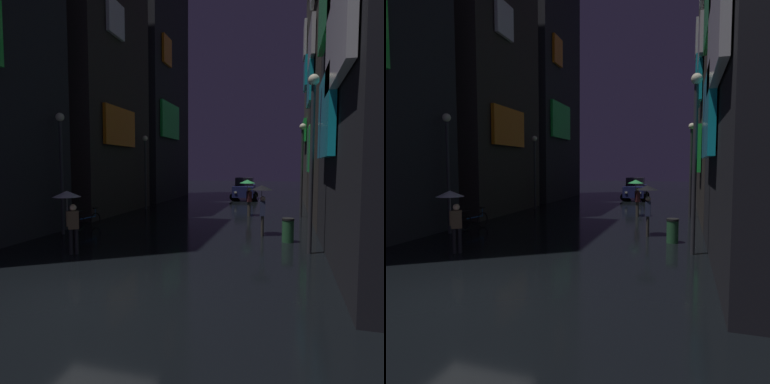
{
  "view_description": "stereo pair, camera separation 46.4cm",
  "coord_description": "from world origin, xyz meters",
  "views": [
    {
      "loc": [
        4.28,
        -6.49,
        2.93
      ],
      "look_at": [
        0.0,
        8.66,
        1.72
      ],
      "focal_mm": 32.0,
      "sensor_mm": 36.0,
      "label": 1
    },
    {
      "loc": [
        4.72,
        -6.35,
        2.93
      ],
      "look_at": [
        0.0,
        8.66,
        1.72
      ],
      "focal_mm": 32.0,
      "sensor_mm": 36.0,
      "label": 2
    }
  ],
  "objects": [
    {
      "name": "streetlamp_left_near",
      "position": [
        -5.0,
        5.98,
        3.25
      ],
      "size": [
        0.36,
        0.36,
        5.15
      ],
      "color": "#2D2D33",
      "rests_on": "ground"
    },
    {
      "name": "bicycle_parked_at_storefront",
      "position": [
        -4.6,
        7.24,
        0.39
      ],
      "size": [
        0.31,
        1.81,
        0.96
      ],
      "color": "black",
      "rests_on": "ground"
    },
    {
      "name": "building_left_mid",
      "position": [
        -7.49,
        12.83,
        10.23
      ],
      "size": [
        4.25,
        7.69,
        20.45
      ],
      "color": "#2D2826",
      "rests_on": "ground"
    },
    {
      "name": "building_right_far",
      "position": [
        7.49,
        21.85,
        10.99
      ],
      "size": [
        4.25,
        7.69,
        21.98
      ],
      "color": "#33302D",
      "rests_on": "ground"
    },
    {
      "name": "streetlamp_right_far",
      "position": [
        5.0,
        13.98,
        3.34
      ],
      "size": [
        0.36,
        0.36,
        5.32
      ],
      "color": "#2D2D33",
      "rests_on": "ground"
    },
    {
      "name": "pedestrian_midstreet_left_black",
      "position": [
        3.23,
        8.09,
        1.67
      ],
      "size": [
        0.9,
        0.9,
        2.12
      ],
      "color": "#38332D",
      "rests_on": "ground"
    },
    {
      "name": "car_distant",
      "position": [
        0.61,
        23.3,
        0.93
      ],
      "size": [
        2.38,
        4.21,
        1.92
      ],
      "color": "navy",
      "rests_on": "ground"
    },
    {
      "name": "trash_bin",
      "position": [
        4.3,
        6.99,
        0.47
      ],
      "size": [
        0.46,
        0.46,
        0.93
      ],
      "color": "#265933",
      "rests_on": "ground"
    },
    {
      "name": "ground_plane",
      "position": [
        0.0,
        0.0,
        0.0
      ],
      "size": [
        120.0,
        120.0,
        0.0
      ],
      "primitive_type": "plane",
      "color": "black"
    },
    {
      "name": "streetlamp_right_near",
      "position": [
        5.0,
        5.4,
        3.64
      ],
      "size": [
        0.36,
        0.36,
        5.88
      ],
      "color": "#2D2D33",
      "rests_on": "ground"
    },
    {
      "name": "streetlamp_left_far",
      "position": [
        -5.0,
        14.83,
        3.14
      ],
      "size": [
        0.36,
        0.36,
        4.94
      ],
      "color": "#2D2D33",
      "rests_on": "ground"
    },
    {
      "name": "pedestrian_foreground_right_clear",
      "position": [
        -2.61,
        3.11,
        1.67
      ],
      "size": [
        0.9,
        0.9,
        2.12
      ],
      "color": "black",
      "rests_on": "ground"
    },
    {
      "name": "building_right_mid",
      "position": [
        7.48,
        13.18,
        7.97
      ],
      "size": [
        4.25,
        8.34,
        15.92
      ],
      "color": "#2D2826",
      "rests_on": "ground"
    },
    {
      "name": "building_left_far",
      "position": [
        -7.49,
        22.36,
        12.09
      ],
      "size": [
        4.25,
        8.74,
        24.19
      ],
      "color": "#232328",
      "rests_on": "ground"
    },
    {
      "name": "pedestrian_near_crossing_green",
      "position": [
        2.02,
        13.53,
        1.67
      ],
      "size": [
        0.9,
        0.9,
        2.12
      ],
      "color": "#38332D",
      "rests_on": "ground"
    }
  ]
}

